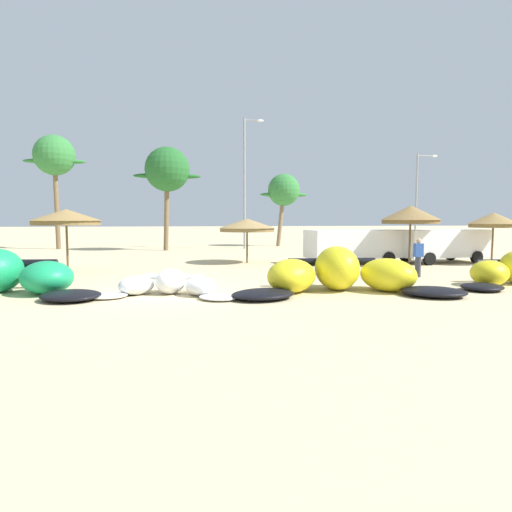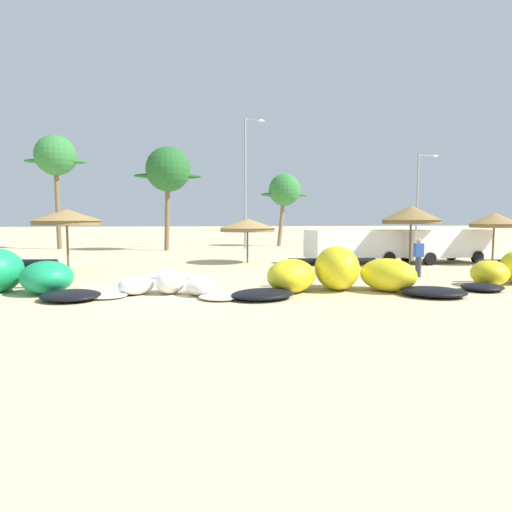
% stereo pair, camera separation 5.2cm
% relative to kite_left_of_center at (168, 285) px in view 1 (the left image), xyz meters
% --- Properties ---
extents(ground_plane, '(260.00, 260.00, 0.00)m').
position_rel_kite_left_of_center_xyz_m(ground_plane, '(-0.05, 0.48, -0.31)').
color(ground_plane, beige).
extents(kite_left_of_center, '(4.77, 2.80, 0.81)m').
position_rel_kite_left_of_center_xyz_m(kite_left_of_center, '(0.00, 0.00, 0.00)').
color(kite_left_of_center, white).
rests_on(kite_left_of_center, ground).
extents(kite_center, '(7.75, 3.86, 1.50)m').
position_rel_kite_left_of_center_xyz_m(kite_center, '(5.65, -0.27, 0.26)').
color(kite_center, black).
rests_on(kite_center, ground).
extents(beach_umbrella_near_van, '(3.11, 3.11, 2.88)m').
position_rel_kite_left_of_center_xyz_m(beach_umbrella_near_van, '(-4.82, 6.75, 2.21)').
color(beach_umbrella_near_van, brown).
rests_on(beach_umbrella_near_van, ground).
extents(beach_umbrella_middle, '(3.15, 3.15, 2.45)m').
position_rel_kite_left_of_center_xyz_m(beach_umbrella_middle, '(3.87, 9.57, 1.79)').
color(beach_umbrella_middle, brown).
rests_on(beach_umbrella_middle, ground).
extents(beach_umbrella_near_palms, '(3.05, 3.05, 3.14)m').
position_rel_kite_left_of_center_xyz_m(beach_umbrella_near_palms, '(12.17, 7.09, 2.35)').
color(beach_umbrella_near_palms, brown).
rests_on(beach_umbrella_near_palms, ground).
extents(beach_umbrella_outermost, '(2.53, 2.53, 2.78)m').
position_rel_kite_left_of_center_xyz_m(beach_umbrella_outermost, '(16.75, 6.75, 2.07)').
color(beach_umbrella_outermost, brown).
rests_on(beach_umbrella_outermost, ground).
extents(parked_van, '(5.29, 2.73, 1.84)m').
position_rel_kite_left_of_center_xyz_m(parked_van, '(14.49, 8.07, 0.78)').
color(parked_van, white).
rests_on(parked_van, ground).
extents(parked_car_second, '(5.27, 2.62, 1.84)m').
position_rel_kite_left_of_center_xyz_m(parked_car_second, '(9.43, 8.32, 0.78)').
color(parked_car_second, white).
rests_on(parked_car_second, ground).
extents(person_near_kites, '(0.36, 0.24, 1.62)m').
position_rel_kite_left_of_center_xyz_m(person_near_kites, '(10.17, 2.72, 0.51)').
color(person_near_kites, '#383842').
rests_on(person_near_kites, ground).
extents(palm_left, '(4.78, 3.19, 9.09)m').
position_rel_kite_left_of_center_xyz_m(palm_left, '(-9.80, 22.87, 7.07)').
color(palm_left, brown).
rests_on(palm_left, ground).
extents(palm_left_of_gap, '(5.12, 3.41, 7.94)m').
position_rel_kite_left_of_center_xyz_m(palm_left_of_gap, '(-0.87, 20.05, 5.85)').
color(palm_left_of_gap, brown).
rests_on(palm_left_of_gap, ground).
extents(palm_center_left, '(4.29, 2.86, 6.46)m').
position_rel_kite_left_of_center_xyz_m(palm_center_left, '(9.16, 23.91, 4.64)').
color(palm_center_left, '#7F6647').
rests_on(palm_center_left, ground).
extents(lamppost_west, '(1.68, 0.24, 10.55)m').
position_rel_kite_left_of_center_xyz_m(lamppost_west, '(5.37, 21.20, 5.50)').
color(lamppost_west, gray).
rests_on(lamppost_west, ground).
extents(lamppost_west_center, '(2.02, 0.24, 8.28)m').
position_rel_kite_left_of_center_xyz_m(lamppost_west_center, '(21.36, 22.52, 4.38)').
color(lamppost_west_center, gray).
rests_on(lamppost_west_center, ground).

